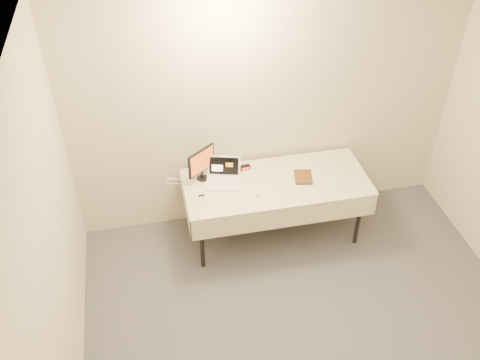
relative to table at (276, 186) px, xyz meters
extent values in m
cube|color=beige|center=(0.00, 0.45, 0.67)|extent=(4.00, 0.10, 2.70)
cylinder|color=black|center=(-0.82, -0.30, -0.33)|extent=(0.04, 0.04, 0.69)
cylinder|color=black|center=(0.82, -0.30, -0.33)|extent=(0.04, 0.04, 0.69)
cylinder|color=black|center=(-0.82, 0.29, -0.33)|extent=(0.04, 0.04, 0.69)
cylinder|color=black|center=(0.82, 0.29, -0.33)|extent=(0.04, 0.04, 0.69)
cube|color=gray|center=(0.00, 0.00, 0.03)|extent=(1.80, 0.75, 0.04)
cube|color=beige|center=(0.00, 0.00, 0.06)|extent=(1.86, 0.81, 0.01)
cube|color=beige|center=(0.00, -0.40, -0.07)|extent=(1.86, 0.01, 0.25)
cube|color=beige|center=(0.00, 0.40, -0.07)|extent=(1.86, 0.01, 0.25)
cube|color=beige|center=(-0.93, 0.00, -0.07)|extent=(0.01, 0.81, 0.25)
cube|color=beige|center=(0.93, 0.00, -0.07)|extent=(0.01, 0.81, 0.25)
cube|color=white|center=(-0.53, 0.07, 0.07)|extent=(0.38, 0.31, 0.02)
cube|color=white|center=(-0.50, 0.21, 0.19)|extent=(0.34, 0.15, 0.21)
cube|color=black|center=(-0.50, 0.21, 0.19)|extent=(0.29, 0.12, 0.18)
cylinder|color=black|center=(-0.72, 0.20, 0.07)|extent=(0.17, 0.17, 0.01)
cube|color=black|center=(-0.72, 0.20, 0.12)|extent=(0.03, 0.03, 0.09)
cube|color=black|center=(-0.72, 0.20, 0.29)|extent=(0.29, 0.22, 0.26)
cube|color=#EA521B|center=(-0.72, 0.20, 0.29)|extent=(0.25, 0.19, 0.22)
imported|color=brown|center=(0.20, 0.02, 0.18)|extent=(0.17, 0.06, 0.23)
cube|color=black|center=(-0.27, 0.27, 0.08)|extent=(0.11, 0.06, 0.04)
cube|color=#FF2A0C|center=(-0.26, 0.24, 0.08)|extent=(0.07, 0.01, 0.02)
ellipsoid|color=silver|center=(-0.24, -0.15, 0.07)|extent=(0.08, 0.10, 0.02)
cube|color=#C6ECBC|center=(0.56, -0.12, 0.06)|extent=(0.18, 0.27, 0.00)
cube|color=black|center=(-0.77, -0.07, 0.07)|extent=(0.06, 0.02, 0.01)
camera|label=1|loc=(-1.22, -4.02, 3.41)|focal=40.00mm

